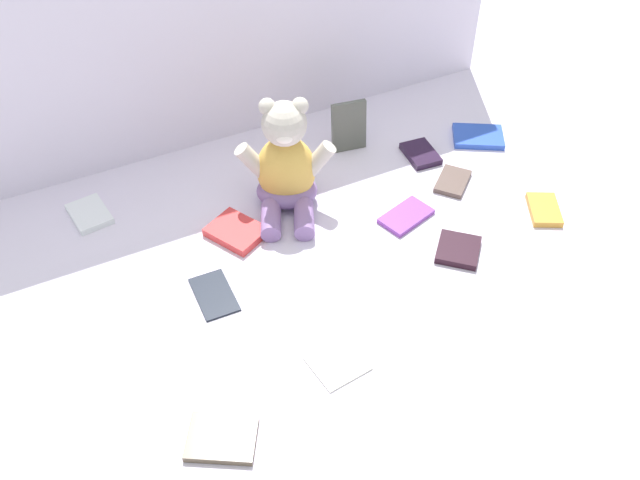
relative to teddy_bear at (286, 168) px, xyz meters
name	(u,v)px	position (x,y,z in m)	size (l,w,h in m)	color
ground_plane	(294,246)	(-0.05, -0.14, -0.10)	(3.20, 3.20, 0.00)	silver
backdrop_drape	(208,30)	(-0.05, 0.33, 0.20)	(1.59, 0.03, 0.61)	silver
teddy_bear	(286,168)	(0.00, 0.00, 0.00)	(0.23, 0.24, 0.28)	#E5B24C
book_case_0	(458,250)	(0.27, -0.32, -0.10)	(0.10, 0.09, 0.02)	black
book_case_1	(478,137)	(0.56, 0.01, -0.10)	(0.10, 0.13, 0.02)	blue
book_case_2	(406,216)	(0.23, -0.18, -0.10)	(0.07, 0.12, 0.01)	purple
book_case_3	(236,232)	(-0.15, -0.05, -0.09)	(0.10, 0.12, 0.02)	red
book_case_4	(421,154)	(0.38, 0.01, -0.10)	(0.07, 0.10, 0.02)	black
book_case_5	(544,210)	(0.53, -0.30, -0.10)	(0.07, 0.11, 0.02)	gold
book_case_6	(222,438)	(-0.37, -0.53, -0.10)	(0.09, 0.12, 0.01)	brown
book_case_7	(214,294)	(-0.26, -0.20, -0.10)	(0.08, 0.13, 0.01)	black
book_case_8	(453,181)	(0.39, -0.12, -0.10)	(0.07, 0.10, 0.01)	brown
book_case_9	(338,362)	(-0.11, -0.48, -0.10)	(0.10, 0.10, 0.01)	white
book_case_10	(89,214)	(-0.44, 0.16, -0.10)	(0.08, 0.11, 0.01)	white
book_case_11	(349,126)	(0.23, 0.13, -0.04)	(0.09, 0.01, 0.14)	#53574D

